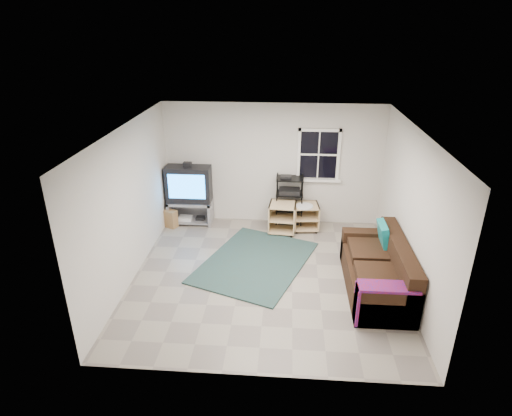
# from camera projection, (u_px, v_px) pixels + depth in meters

# --- Properties ---
(room) EXTENTS (4.60, 4.62, 4.60)m
(room) POSITION_uv_depth(u_px,v_px,m) (318.00, 158.00, 8.90)
(room) COLOR gray
(room) RESTS_ON ground
(tv_unit) EXTENTS (0.95, 0.47, 1.39)m
(tv_unit) POSITION_uv_depth(u_px,v_px,m) (189.00, 190.00, 9.17)
(tv_unit) COLOR gray
(tv_unit) RESTS_ON ground
(av_rack) EXTENTS (0.57, 0.41, 1.13)m
(av_rack) POSITION_uv_depth(u_px,v_px,m) (289.00, 204.00, 9.16)
(av_rack) COLOR black
(av_rack) RESTS_ON ground
(side_table_left) EXTENTS (0.58, 0.58, 0.64)m
(side_table_left) POSITION_uv_depth(u_px,v_px,m) (283.00, 216.00, 8.96)
(side_table_left) COLOR tan
(side_table_left) RESTS_ON ground
(side_table_right) EXTENTS (0.56, 0.57, 0.59)m
(side_table_right) POSITION_uv_depth(u_px,v_px,m) (305.00, 214.00, 9.07)
(side_table_right) COLOR tan
(side_table_right) RESTS_ON ground
(sofa) EXTENTS (0.92, 2.08, 0.95)m
(sofa) POSITION_uv_depth(u_px,v_px,m) (379.00, 272.00, 6.99)
(sofa) COLOR black
(sofa) RESTS_ON ground
(shag_rug) EXTENTS (2.40, 2.77, 0.03)m
(shag_rug) POSITION_uv_depth(u_px,v_px,m) (255.00, 262.00, 7.90)
(shag_rug) COLOR #302115
(shag_rug) RESTS_ON ground
(paper_bag) EXTENTS (0.32, 0.27, 0.39)m
(paper_bag) POSITION_uv_depth(u_px,v_px,m) (171.00, 219.00, 9.20)
(paper_bag) COLOR olive
(paper_bag) RESTS_ON ground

